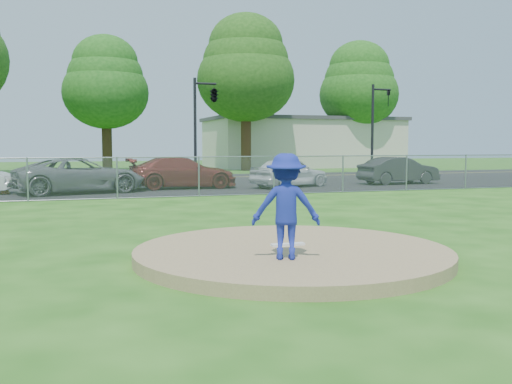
% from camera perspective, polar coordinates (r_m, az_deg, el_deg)
% --- Properties ---
extents(ground, '(120.00, 120.00, 0.00)m').
position_cam_1_polar(ground, '(19.44, -7.33, -1.06)').
color(ground, '#1F5312').
rests_on(ground, ground).
extents(pitchers_mound, '(5.40, 5.40, 0.20)m').
position_cam_1_polar(pitchers_mound, '(9.87, 3.62, -6.14)').
color(pitchers_mound, '#937850').
rests_on(pitchers_mound, ground).
extents(pitching_rubber, '(0.60, 0.15, 0.04)m').
position_cam_1_polar(pitching_rubber, '(10.03, 3.20, -5.26)').
color(pitching_rubber, white).
rests_on(pitching_rubber, pitchers_mound).
extents(chain_link_fence, '(40.00, 0.06, 1.50)m').
position_cam_1_polar(chain_link_fence, '(21.34, -8.36, 1.46)').
color(chain_link_fence, gray).
rests_on(chain_link_fence, ground).
extents(parking_lot, '(50.00, 8.00, 0.01)m').
position_cam_1_polar(parking_lot, '(25.83, -10.03, 0.35)').
color(parking_lot, black).
rests_on(parking_lot, ground).
extents(street, '(60.00, 7.00, 0.01)m').
position_cam_1_polar(street, '(33.26, -11.84, 1.30)').
color(street, black).
rests_on(street, ground).
extents(commercial_building, '(16.40, 9.40, 4.30)m').
position_cam_1_polar(commercial_building, '(50.92, 4.57, 4.99)').
color(commercial_building, beige).
rests_on(commercial_building, ground).
extents(tree_center, '(6.16, 6.16, 9.84)m').
position_cam_1_polar(tree_center, '(43.32, -14.80, 10.60)').
color(tree_center, '#322112').
rests_on(tree_center, ground).
extents(tree_right, '(7.28, 7.28, 11.63)m').
position_cam_1_polar(tree_right, '(43.27, -1.02, 12.33)').
color(tree_right, '#3C2415').
rests_on(tree_right, ground).
extents(tree_far_right, '(6.72, 6.72, 10.74)m').
position_cam_1_polar(tree_far_right, '(50.19, 10.25, 10.54)').
color(tree_far_right, '#362013').
rests_on(tree_far_right, ground).
extents(traffic_signal_center, '(1.42, 2.48, 5.60)m').
position_cam_1_polar(traffic_signal_center, '(32.02, -4.41, 9.51)').
color(traffic_signal_center, black).
rests_on(traffic_signal_center, ground).
extents(traffic_signal_right, '(1.28, 0.20, 5.60)m').
position_cam_1_polar(traffic_signal_right, '(35.79, 11.91, 6.92)').
color(traffic_signal_right, black).
rests_on(traffic_signal_right, ground).
extents(pitcher, '(1.19, 0.91, 1.63)m').
position_cam_1_polar(pitcher, '(8.79, 3.02, -1.45)').
color(pitcher, navy).
rests_on(pitcher, pitchers_mound).
extents(traffic_cone, '(0.36, 0.36, 0.70)m').
position_cam_1_polar(traffic_cone, '(24.83, -23.86, 0.66)').
color(traffic_cone, orange).
rests_on(traffic_cone, parking_lot).
extents(parked_car_gray, '(5.52, 3.49, 1.42)m').
position_cam_1_polar(parked_car_gray, '(24.09, -17.15, 1.61)').
color(parked_car_gray, slate).
rests_on(parked_car_gray, parking_lot).
extents(parked_car_darkred, '(4.85, 2.01, 1.40)m').
position_cam_1_polar(parked_car_darkred, '(25.62, -7.38, 1.94)').
color(parked_car_darkred, maroon).
rests_on(parked_car_darkred, parking_lot).
extents(parked_car_pearl, '(4.29, 3.13, 1.36)m').
position_cam_1_polar(parked_car_pearl, '(26.22, 3.36, 1.98)').
color(parked_car_pearl, silver).
rests_on(parked_car_pearl, parking_lot).
extents(parked_car_charcoal, '(4.15, 1.74, 1.33)m').
position_cam_1_polar(parked_car_charcoal, '(29.20, 14.07, 2.11)').
color(parked_car_charcoal, '#2A2A2C').
rests_on(parked_car_charcoal, parking_lot).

